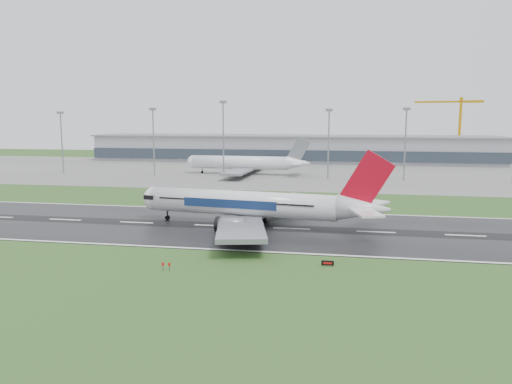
# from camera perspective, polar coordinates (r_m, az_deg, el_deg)

# --- Properties ---
(ground) EXTENTS (520.00, 520.00, 0.00)m
(ground) POSITION_cam_1_polar(r_m,az_deg,el_deg) (125.00, -5.08, -3.88)
(ground) COLOR #274D1C
(ground) RESTS_ON ground
(runway) EXTENTS (400.00, 45.00, 0.10)m
(runway) POSITION_cam_1_polar(r_m,az_deg,el_deg) (124.99, -5.08, -3.86)
(runway) COLOR black
(runway) RESTS_ON ground
(apron) EXTENTS (400.00, 130.00, 0.08)m
(apron) POSITION_cam_1_polar(r_m,az_deg,el_deg) (246.31, 2.56, 2.35)
(apron) COLOR slate
(apron) RESTS_ON ground
(terminal) EXTENTS (240.00, 36.00, 15.00)m
(terminal) POSITION_cam_1_polar(r_m,az_deg,el_deg) (305.03, 4.08, 4.95)
(terminal) COLOR gray
(terminal) RESTS_ON ground
(main_airliner) EXTENTS (70.82, 68.24, 18.69)m
(main_airliner) POSITION_cam_1_polar(r_m,az_deg,el_deg) (122.04, 0.26, 0.36)
(main_airliner) COLOR silver
(main_airliner) RESTS_ON runway
(parked_airliner) EXTENTS (62.33, 58.37, 17.59)m
(parked_airliner) POSITION_cam_1_polar(r_m,az_deg,el_deg) (233.94, -1.28, 4.19)
(parked_airliner) COLOR white
(parked_airliner) RESTS_ON apron
(tower_crane) EXTENTS (38.32, 11.39, 38.91)m
(tower_crane) POSITION_cam_1_polar(r_m,az_deg,el_deg) (324.86, 22.30, 6.67)
(tower_crane) COLOR #C58605
(tower_crane) RESTS_ON ground
(runway_sign) EXTENTS (2.31, 0.39, 1.04)m
(runway_sign) POSITION_cam_1_polar(r_m,az_deg,el_deg) (92.52, 8.21, -8.10)
(runway_sign) COLOR black
(runway_sign) RESTS_ON ground
(floodmast_0) EXTENTS (0.64, 0.64, 28.25)m
(floodmast_0) POSITION_cam_1_polar(r_m,az_deg,el_deg) (255.51, -21.35, 5.16)
(floodmast_0) COLOR gray
(floodmast_0) RESTS_ON ground
(floodmast_1) EXTENTS (0.64, 0.64, 29.79)m
(floodmast_1) POSITION_cam_1_polar(r_m,az_deg,el_deg) (234.73, -11.65, 5.50)
(floodmast_1) COLOR gray
(floodmast_1) RESTS_ON ground
(floodmast_2) EXTENTS (0.64, 0.64, 32.86)m
(floodmast_2) POSITION_cam_1_polar(r_m,az_deg,el_deg) (224.52, -3.76, 5.92)
(floodmast_2) COLOR gray
(floodmast_2) RESTS_ON ground
(floodmast_3) EXTENTS (0.64, 0.64, 29.19)m
(floodmast_3) POSITION_cam_1_polar(r_m,az_deg,el_deg) (218.16, 8.31, 5.29)
(floodmast_3) COLOR gray
(floodmast_3) RESTS_ON ground
(floodmast_4) EXTENTS (0.64, 0.64, 29.57)m
(floodmast_4) POSITION_cam_1_polar(r_m,az_deg,el_deg) (219.44, 16.72, 5.08)
(floodmast_4) COLOR gray
(floodmast_4) RESTS_ON ground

